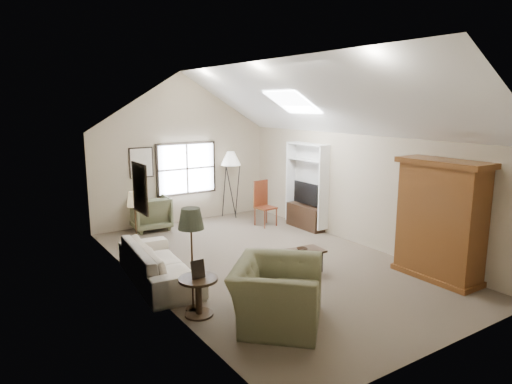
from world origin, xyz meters
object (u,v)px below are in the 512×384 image
armchair_near (277,294)px  side_table (199,297)px  armoire (441,220)px  sofa (159,263)px  side_chair (266,204)px  coffee_table (302,261)px  armchair_far (150,213)px

armchair_near → side_table: armchair_near is taller
armoire → side_table: size_ratio=3.65×
side_table → armchair_near: bearing=-45.0°
sofa → side_chair: bearing=-55.8°
armchair_near → side_chair: side_chair is taller
coffee_table → side_table: bearing=-167.7°
sofa → coffee_table: bearing=-108.4°
armoire → sofa: bearing=148.9°
armoire → side_chair: 4.81m
side_chair → side_table: bearing=-141.1°
sofa → armoire: bearing=-116.0°
armchair_near → side_table: bearing=89.2°
sofa → coffee_table: 2.67m
coffee_table → side_chair: 3.46m
armchair_far → coffee_table: bearing=109.8°
armoire → coffee_table: size_ratio=2.57×
armchair_far → side_chair: side_chair is taller
side_table → coffee_table: bearing=12.3°
sofa → side_chair: 4.34m
sofa → armchair_near: armchair_near is taller
armoire → coffee_table: armoire is taller
side_table → side_chair: (3.79, 3.70, 0.29)m
armchair_near → coffee_table: bearing=-4.8°
armchair_far → sofa: bearing=75.5°
side_chair → sofa: bearing=-156.5°
coffee_table → side_table: 2.51m
coffee_table → side_chair: bearing=67.0°
side_table → armchair_far: bearing=77.5°
coffee_table → armoire: bearing=-39.3°
coffee_table → sofa: bearing=156.5°
armoire → side_chair: bearing=97.1°
armchair_near → armchair_far: bearing=41.6°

